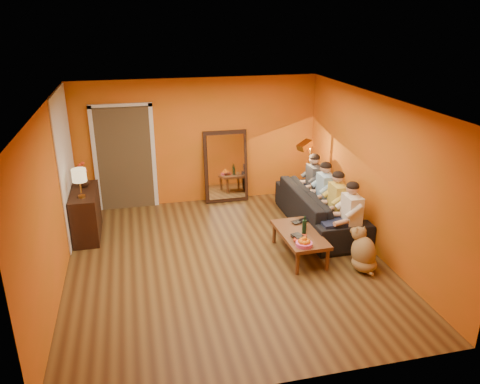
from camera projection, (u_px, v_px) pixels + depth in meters
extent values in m
cube|color=brown|center=(226.00, 262.00, 7.61)|extent=(5.00, 5.50, 0.00)
cube|color=white|center=(224.00, 102.00, 6.67)|extent=(5.00, 5.50, 0.00)
cube|color=orange|center=(198.00, 142.00, 9.64)|extent=(5.00, 0.00, 2.60)
cube|color=orange|center=(52.00, 201.00, 6.60)|extent=(0.00, 5.50, 2.60)
cube|color=orange|center=(374.00, 175.00, 7.68)|extent=(0.00, 5.50, 2.60)
cube|color=white|center=(66.00, 165.00, 8.19)|extent=(0.02, 1.90, 2.58)
cube|color=#3F2D19|center=(125.00, 157.00, 9.47)|extent=(1.06, 0.30, 2.10)
cube|color=white|center=(95.00, 161.00, 9.24)|extent=(0.08, 0.06, 2.20)
cube|color=white|center=(154.00, 157.00, 9.49)|extent=(0.08, 0.06, 2.20)
cube|color=white|center=(120.00, 106.00, 8.98)|extent=(1.22, 0.06, 0.08)
cube|color=black|center=(226.00, 167.00, 9.84)|extent=(0.92, 0.27, 1.51)
cube|color=white|center=(226.00, 167.00, 9.80)|extent=(0.78, 0.21, 1.35)
cube|color=black|center=(86.00, 213.00, 8.38)|extent=(0.44, 1.18, 0.85)
imported|color=black|center=(320.00, 208.00, 8.77)|extent=(2.48, 0.97, 0.72)
cylinder|color=black|center=(304.00, 225.00, 7.56)|extent=(0.07, 0.07, 0.31)
imported|color=#B27F3F|center=(304.00, 227.00, 7.77)|extent=(0.12, 0.12, 0.09)
imported|color=black|center=(303.00, 222.00, 8.01)|extent=(0.40, 0.32, 0.03)
imported|color=black|center=(294.00, 239.00, 7.43)|extent=(0.20, 0.24, 0.02)
imported|color=red|center=(294.00, 237.00, 7.43)|extent=(0.28, 0.31, 0.02)
imported|color=black|center=(294.00, 237.00, 7.41)|extent=(0.20, 0.24, 0.02)
imported|color=black|center=(84.00, 181.00, 8.41)|extent=(0.20, 0.20, 0.21)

